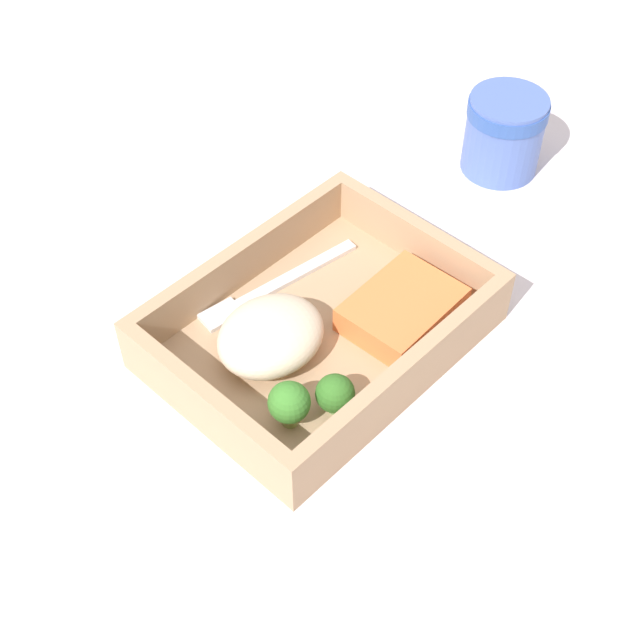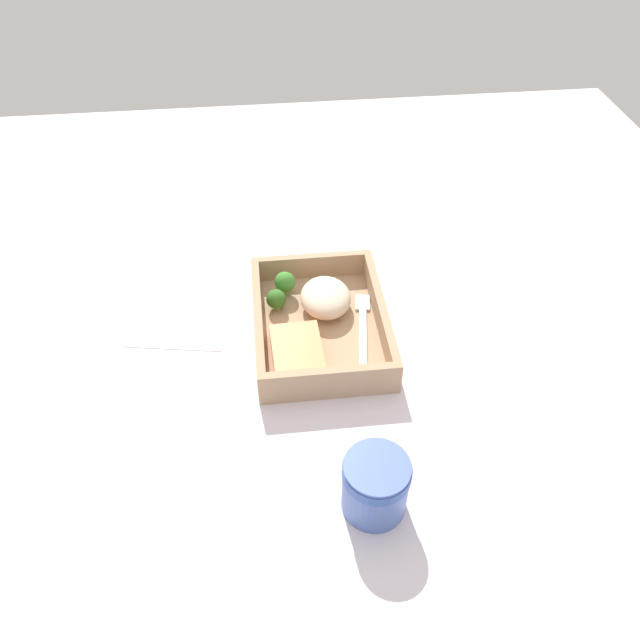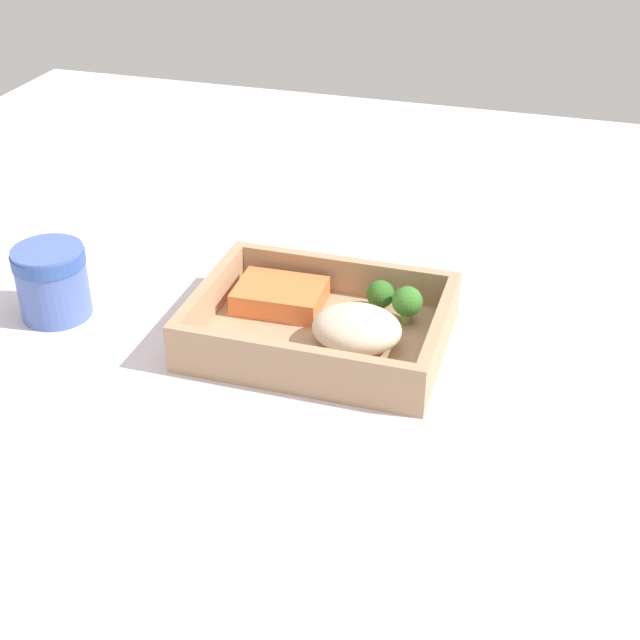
% 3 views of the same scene
% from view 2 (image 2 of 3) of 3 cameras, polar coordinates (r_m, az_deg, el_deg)
% --- Properties ---
extents(ground_plane, '(1.60, 1.60, 0.02)m').
position_cam_2_polar(ground_plane, '(0.95, 0.00, -1.62)').
color(ground_plane, silver).
extents(takeout_tray, '(0.26, 0.19, 0.01)m').
position_cam_2_polar(takeout_tray, '(0.94, 0.00, -0.93)').
color(takeout_tray, tan).
rests_on(takeout_tray, ground_plane).
extents(tray_rim, '(0.26, 0.19, 0.04)m').
position_cam_2_polar(tray_rim, '(0.92, 0.00, 0.24)').
color(tray_rim, tan).
rests_on(tray_rim, takeout_tray).
extents(salmon_fillet, '(0.10, 0.07, 0.02)m').
position_cam_2_polar(salmon_fillet, '(0.88, -2.11, -2.88)').
color(salmon_fillet, orange).
rests_on(salmon_fillet, takeout_tray).
extents(mashed_potatoes, '(0.09, 0.08, 0.04)m').
position_cam_2_polar(mashed_potatoes, '(0.95, 0.51, 2.06)').
color(mashed_potatoes, beige).
rests_on(mashed_potatoes, takeout_tray).
extents(broccoli_floret_1, '(0.03, 0.03, 0.04)m').
position_cam_2_polar(broccoli_floret_1, '(0.98, -3.23, 3.45)').
color(broccoli_floret_1, '#819750').
rests_on(broccoli_floret_1, takeout_tray).
extents(broccoli_floret_2, '(0.03, 0.03, 0.03)m').
position_cam_2_polar(broccoli_floret_2, '(0.95, -4.04, 1.90)').
color(broccoli_floret_2, '#789C5A').
rests_on(broccoli_floret_2, takeout_tray).
extents(fork, '(0.16, 0.04, 0.00)m').
position_cam_2_polar(fork, '(0.94, 3.94, -0.52)').
color(fork, silver).
rests_on(fork, takeout_tray).
extents(paper_cup, '(0.08, 0.08, 0.08)m').
position_cam_2_polar(paper_cup, '(0.73, 5.09, -14.68)').
color(paper_cup, '#4D68B5').
rests_on(paper_cup, ground_plane).
extents(receipt_slip, '(0.10, 0.16, 0.00)m').
position_cam_2_polar(receipt_slip, '(0.97, -12.85, -1.00)').
color(receipt_slip, white).
rests_on(receipt_slip, ground_plane).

